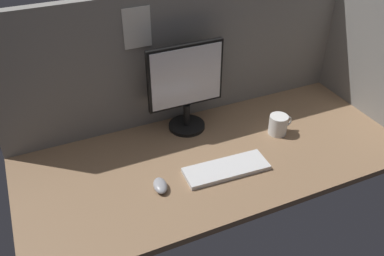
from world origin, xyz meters
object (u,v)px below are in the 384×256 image
object	(u,v)px
keyboard	(226,169)
mug_ceramic_white	(278,125)
mouse	(160,186)
monitor	(186,85)

from	to	relation	value
keyboard	mug_ceramic_white	bearing A→B (deg)	25.24
mouse	mug_ceramic_white	xyz separation A→B (cm)	(66.15, 13.74, 3.19)
mouse	mug_ceramic_white	bearing A→B (deg)	19.84
monitor	mug_ceramic_white	xyz separation A→B (cm)	(38.56, -23.22, -18.92)
monitor	mug_ceramic_white	distance (cm)	48.82
monitor	keyboard	distance (cm)	44.37
mouse	mug_ceramic_white	size ratio (longest dim) A/B	0.78
keyboard	mug_ceramic_white	xyz separation A→B (cm)	(36.09, 14.76, 3.89)
mouse	keyboard	bearing A→B (deg)	6.17
monitor	mouse	distance (cm)	51.14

